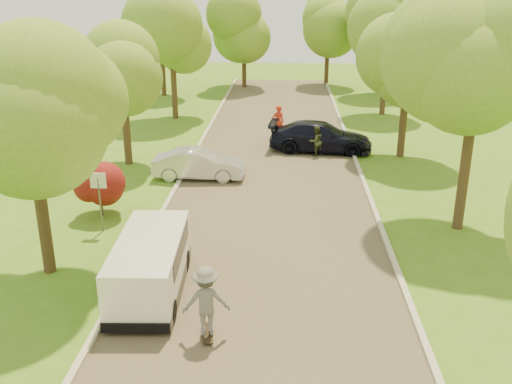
% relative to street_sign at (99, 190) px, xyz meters
% --- Properties ---
extents(ground, '(100.00, 100.00, 0.00)m').
position_rel_street_sign_xyz_m(ground, '(5.80, -4.00, -1.56)').
color(ground, '#47711B').
rests_on(ground, ground).
extents(road, '(8.00, 60.00, 0.01)m').
position_rel_street_sign_xyz_m(road, '(5.80, 4.00, -1.56)').
color(road, '#4C4438').
rests_on(road, ground).
extents(curb_left, '(0.18, 60.00, 0.12)m').
position_rel_street_sign_xyz_m(curb_left, '(1.75, 4.00, -1.50)').
color(curb_left, '#B2AD9E').
rests_on(curb_left, ground).
extents(curb_right, '(0.18, 60.00, 0.12)m').
position_rel_street_sign_xyz_m(curb_right, '(9.85, 4.00, -1.50)').
color(curb_right, '#B2AD9E').
rests_on(curb_right, ground).
extents(street_sign, '(0.55, 0.06, 2.17)m').
position_rel_street_sign_xyz_m(street_sign, '(0.00, 0.00, 0.00)').
color(street_sign, '#59595E').
rests_on(street_sign, ground).
extents(red_shrub, '(1.70, 1.70, 1.95)m').
position_rel_street_sign_xyz_m(red_shrub, '(-0.50, 1.50, -0.47)').
color(red_shrub, '#382619').
rests_on(red_shrub, ground).
extents(tree_l_mida, '(4.71, 4.60, 7.39)m').
position_rel_street_sign_xyz_m(tree_l_mida, '(-0.50, -3.00, 3.61)').
color(tree_l_mida, '#382619').
rests_on(tree_l_mida, ground).
extents(tree_l_midb, '(4.30, 4.20, 6.62)m').
position_rel_street_sign_xyz_m(tree_l_midb, '(-1.01, 8.00, 3.02)').
color(tree_l_midb, '#382619').
rests_on(tree_l_midb, ground).
extents(tree_l_far, '(4.92, 4.80, 7.79)m').
position_rel_street_sign_xyz_m(tree_l_far, '(-0.59, 18.00, 3.90)').
color(tree_l_far, '#382619').
rests_on(tree_l_far, ground).
extents(tree_r_mida, '(5.13, 5.00, 7.95)m').
position_rel_street_sign_xyz_m(tree_r_mida, '(12.82, 1.00, 3.97)').
color(tree_r_mida, '#382619').
rests_on(tree_r_mida, ground).
extents(tree_r_midb, '(4.51, 4.40, 7.01)m').
position_rel_street_sign_xyz_m(tree_r_midb, '(12.40, 10.00, 3.32)').
color(tree_r_midb, '#382619').
rests_on(tree_r_midb, ground).
extents(tree_r_far, '(5.33, 5.20, 8.34)m').
position_rel_street_sign_xyz_m(tree_r_far, '(13.03, 20.00, 4.27)').
color(tree_r_far, '#382619').
rests_on(tree_r_far, ground).
extents(tree_bg_a, '(5.12, 5.00, 7.72)m').
position_rel_street_sign_xyz_m(tree_bg_a, '(-2.98, 26.00, 3.75)').
color(tree_bg_a, '#382619').
rests_on(tree_bg_a, ground).
extents(tree_bg_b, '(5.12, 5.00, 7.95)m').
position_rel_street_sign_xyz_m(tree_bg_b, '(14.02, 28.00, 3.97)').
color(tree_bg_b, '#382619').
rests_on(tree_bg_b, ground).
extents(tree_bg_c, '(4.92, 4.80, 7.33)m').
position_rel_street_sign_xyz_m(tree_bg_c, '(3.01, 30.00, 3.46)').
color(tree_bg_c, '#382619').
rests_on(tree_bg_c, ground).
extents(tree_bg_d, '(5.12, 5.00, 7.72)m').
position_rel_street_sign_xyz_m(tree_bg_d, '(10.02, 32.00, 3.75)').
color(tree_bg_d, '#382619').
rests_on(tree_bg_d, ground).
extents(minivan, '(1.94, 4.50, 1.65)m').
position_rel_street_sign_xyz_m(minivan, '(2.69, -4.08, -0.70)').
color(minivan, white).
rests_on(minivan, ground).
extents(silver_sedan, '(4.08, 1.49, 1.34)m').
position_rel_street_sign_xyz_m(silver_sedan, '(2.55, 5.98, -0.90)').
color(silver_sedan, '#BDBCC2').
rests_on(silver_sedan, ground).
extents(dark_sedan, '(5.49, 2.67, 1.54)m').
position_rel_street_sign_xyz_m(dark_sedan, '(8.19, 10.74, -0.79)').
color(dark_sedan, black).
rests_on(dark_sedan, ground).
extents(longboard, '(0.41, 0.95, 0.11)m').
position_rel_street_sign_xyz_m(longboard, '(4.54, -6.16, -1.46)').
color(longboard, black).
rests_on(longboard, ground).
extents(skateboarder, '(1.26, 0.86, 1.80)m').
position_rel_street_sign_xyz_m(skateboarder, '(4.54, -6.16, -0.55)').
color(skateboarder, slate).
rests_on(skateboarder, longboard).
extents(person_striped, '(0.80, 0.66, 1.90)m').
position_rel_street_sign_xyz_m(person_striped, '(5.95, 13.11, -0.61)').
color(person_striped, red).
rests_on(person_striped, ground).
extents(person_olive, '(0.95, 0.90, 1.55)m').
position_rel_street_sign_xyz_m(person_olive, '(7.92, 9.83, -0.79)').
color(person_olive, '#323822').
rests_on(person_olive, ground).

